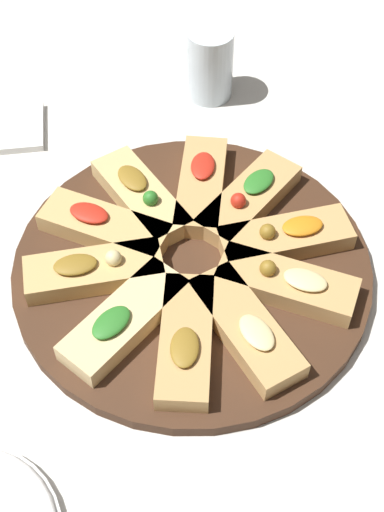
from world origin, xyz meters
name	(u,v)px	position (x,y,z in m)	size (l,w,h in m)	color
ground_plane	(192,271)	(0.00, 0.00, 0.00)	(3.00, 3.00, 0.00)	silver
serving_board	(192,267)	(0.00, 0.00, 0.01)	(0.42, 0.42, 0.02)	#422819
focaccia_slice_0	(286,237)	(-0.11, 0.01, 0.03)	(0.16, 0.06, 0.04)	tan
focaccia_slice_1	(249,199)	(-0.09, -0.06, 0.03)	(0.16, 0.13, 0.04)	tan
focaccia_slice_2	(201,185)	(-0.04, -0.10, 0.03)	(0.11, 0.16, 0.03)	tan
focaccia_slice_3	(141,196)	(0.03, -0.11, 0.03)	(0.10, 0.16, 0.04)	#DBB775
focaccia_slice_4	(104,226)	(0.09, -0.07, 0.03)	(0.15, 0.14, 0.03)	tan
focaccia_slice_5	(94,270)	(0.11, -0.01, 0.03)	(0.16, 0.07, 0.04)	tan
focaccia_slice_6	(124,319)	(0.10, 0.06, 0.03)	(0.16, 0.13, 0.03)	#E5C689
focaccia_slice_7	(186,340)	(0.04, 0.11, 0.03)	(0.10, 0.16, 0.03)	tan
focaccia_slice_8	(246,328)	(-0.03, 0.11, 0.03)	(0.09, 0.16, 0.03)	tan
focaccia_slice_9	(287,283)	(-0.09, 0.07, 0.03)	(0.16, 0.14, 0.04)	tan
water_glass	(210,64)	(-0.12, -0.31, 0.05)	(0.07, 0.07, 0.10)	silver
napkin_stack	(3,129)	(0.18, -0.31, 0.01)	(0.11, 0.10, 0.01)	white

